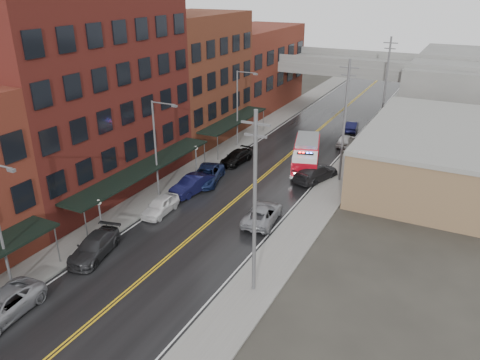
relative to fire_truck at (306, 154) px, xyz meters
The scene contains 32 objects.
road 7.57m from the fire_truck, 114.22° to the right, with size 11.00×160.00×0.02m, color black.
sidewalk_left 12.44m from the fire_truck, 146.87° to the right, with size 3.00×160.00×0.15m, color slate.
sidewalk_right 8.13m from the fire_truck, 57.70° to the right, with size 3.00×160.00×0.15m, color slate.
curb_left 11.10m from the fire_truck, 142.16° to the right, with size 0.30×160.00×0.15m, color gray.
curb_right 7.39m from the fire_truck, 68.82° to the right, with size 0.30×160.00×0.15m, color gray.
brick_building_b 22.60m from the fire_truck, 139.92° to the right, with size 9.00×20.00×18.00m, color #4C1814.
brick_building_c 17.77m from the fire_truck, 167.06° to the left, with size 9.00×15.00×15.00m, color #5D2C1B.
brick_building_far 27.17m from the fire_truck, 127.55° to the left, with size 9.00×20.00×12.00m, color #622C19.
tan_building 13.40m from the fire_truck, 14.09° to the left, with size 14.00×22.00×5.00m, color brown.
right_far_block 36.54m from the fire_truck, 65.77° to the left, with size 18.00×30.00×8.00m, color slate.
awning_1 17.37m from the fire_truck, 127.45° to the right, with size 2.60×18.00×3.09m.
awning_2 11.26m from the fire_truck, 160.37° to the left, with size 2.60×13.00×3.09m.
globe_lamp_1 22.80m from the fire_truck, 114.46° to the right, with size 0.44×0.44×3.12m.
globe_lamp_2 11.62m from the fire_truck, 144.43° to the right, with size 0.44×0.44×3.12m.
street_lamp_0 30.51m from the fire_truck, 108.44° to the right, with size 2.64×0.22×9.00m.
street_lamp_1 16.35m from the fire_truck, 126.94° to the right, with size 2.64×0.22×9.00m.
street_lamp_2 10.74m from the fire_truck, 161.25° to the left, with size 2.64×0.22×9.00m.
utility_pole_0 22.64m from the fire_truck, 79.16° to the right, with size 1.80×0.24×12.00m.
utility_pole_1 6.52m from the fire_truck, 22.75° to the right, with size 1.80×0.24×12.00m.
utility_pole_2 19.31m from the fire_truck, 77.15° to the left, with size 1.80×0.24×12.00m.
overpass 25.81m from the fire_truck, 96.85° to the left, with size 40.00×10.00×7.50m.
fire_truck is the anchor object (origin of this frame).
parked_car_left_2 31.98m from the fire_truck, 104.56° to the right, with size 2.54×5.50×1.53m, color gray.
parked_car_left_3 24.53m from the fire_truck, 108.84° to the right, with size 2.08×5.13×1.49m, color #272729.
parked_car_left_4 17.33m from the fire_truck, 116.11° to the right, with size 1.72×4.27×1.45m, color white.
parked_car_left_5 13.06m from the fire_truck, 124.87° to the right, with size 1.71×4.91×1.62m, color black.
parked_car_left_6 10.96m from the fire_truck, 133.36° to the right, with size 2.55×5.53×1.54m, color #111C42.
parked_car_left_7 7.59m from the fire_truck, 165.03° to the right, with size 1.88×4.62×1.34m, color black.
parked_car_right_0 13.00m from the fire_truck, 86.40° to the right, with size 2.43×5.26×1.46m, color gray.
parked_car_right_1 3.31m from the fire_truck, 52.35° to the right, with size 2.25×5.53×1.61m, color #252527.
parked_car_right_2 9.44m from the fire_truck, 78.65° to the left, with size 1.61×4.01×1.37m, color silver.
parked_car_right_3 15.41m from the fire_truck, 86.32° to the left, with size 1.43×4.11×1.35m, color black.
Camera 1 is at (17.72, -7.72, 18.56)m, focal length 35.00 mm.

